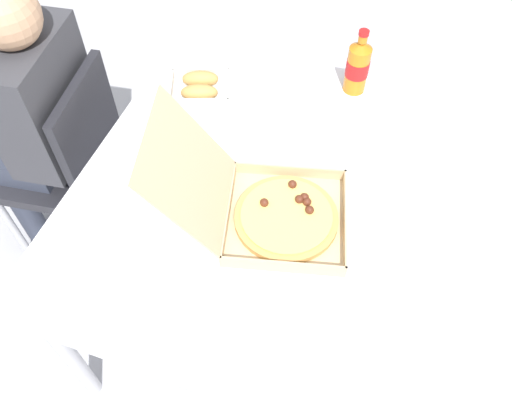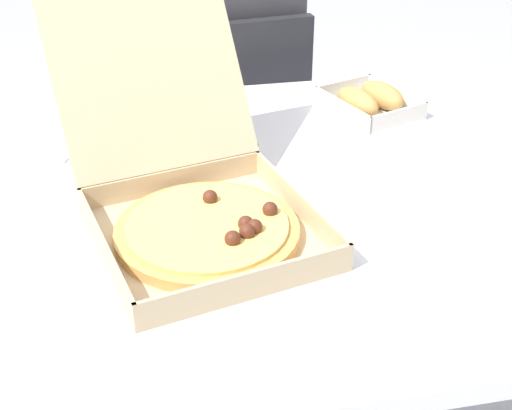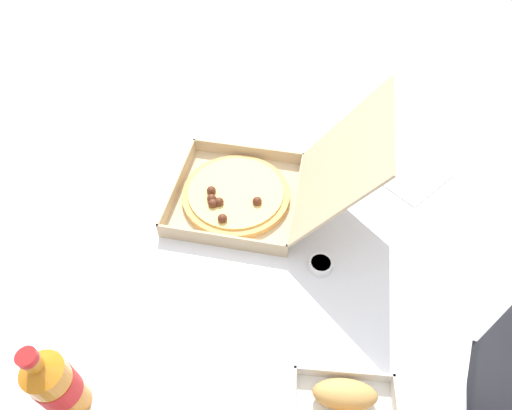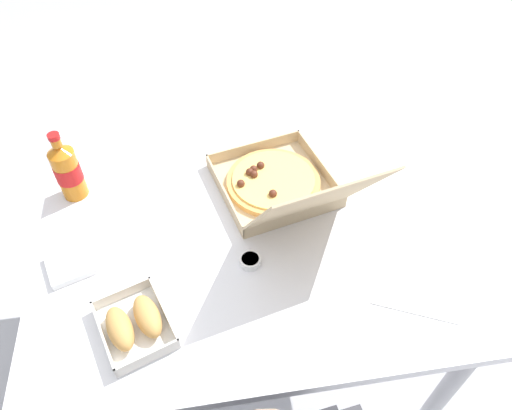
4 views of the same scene
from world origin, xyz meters
name	(u,v)px [view 2 (image 2 of 4)]	position (x,y,z in m)	size (l,w,h in m)	color
dining_table	(250,230)	(0.00, 0.00, 0.64)	(1.17, 0.97, 0.71)	white
chair	(230,135)	(0.08, 0.72, 0.48)	(0.45, 0.45, 0.83)	#232328
diner_person	(223,56)	(0.07, 0.78, 0.69)	(0.38, 0.44, 1.15)	#333847
pizza_box_open	(197,202)	(-0.10, -0.09, 0.76)	(0.43, 0.56, 0.31)	tan
bread_side_box	(370,101)	(0.31, 0.29, 0.74)	(0.21, 0.23, 0.06)	white
paper_menu	(33,140)	(-0.38, 0.28, 0.72)	(0.21, 0.15, 0.00)	white
napkin_pile	(489,142)	(0.48, 0.08, 0.72)	(0.11, 0.11, 0.02)	white
dipping_sauce_cup	(246,149)	(0.02, 0.14, 0.73)	(0.06, 0.06, 0.02)	white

